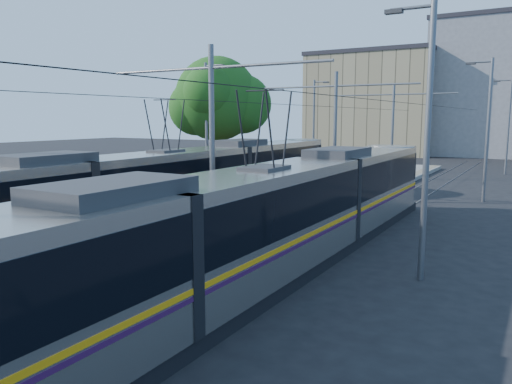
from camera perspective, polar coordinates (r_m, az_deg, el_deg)
The scene contains 13 objects.
ground at distance 13.36m, azimuth -25.65°, elevation -13.23°, with size 160.00×160.00×0.00m, color black.
platform at distance 26.39m, azimuth 6.45°, elevation -1.60°, with size 4.00×50.00×0.30m, color gray.
tactile_strip_left at distance 26.97m, azimuth 3.64°, elevation -1.01°, with size 0.70×50.00×0.01m, color gray.
tactile_strip_right at distance 25.82m, azimuth 9.39°, elevation -1.54°, with size 0.70×50.00×0.01m, color gray.
rails at distance 26.41m, azimuth 6.44°, elevation -1.89°, with size 8.71×70.00×0.03m.
tram_left at distance 21.87m, azimuth -10.14°, elevation 0.35°, with size 2.43×29.72×5.50m.
tram_right at distance 14.34m, azimuth 0.96°, elevation -3.16°, with size 2.43×28.48×5.50m.
catenary at distance 23.41m, azimuth 3.77°, elevation 7.92°, with size 9.20×70.00×7.00m.
street_lamps at distance 29.69m, azimuth 9.74°, elevation 7.28°, with size 15.18×38.22×8.00m.
shelter at distance 24.50m, azimuth 7.13°, elevation 1.17°, with size 1.14×1.36×2.59m.
tree at distance 32.74m, azimuth -3.76°, elevation 10.40°, with size 5.95×5.50×8.65m.
building_left at distance 69.87m, azimuth 13.49°, elevation 9.81°, with size 16.32×12.24×13.23m.
building_centre at distance 71.01m, azimuth 27.19°, elevation 10.56°, with size 18.36×14.28×16.85m.
Camera 1 is at (10.49, -6.77, 4.76)m, focal length 35.00 mm.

